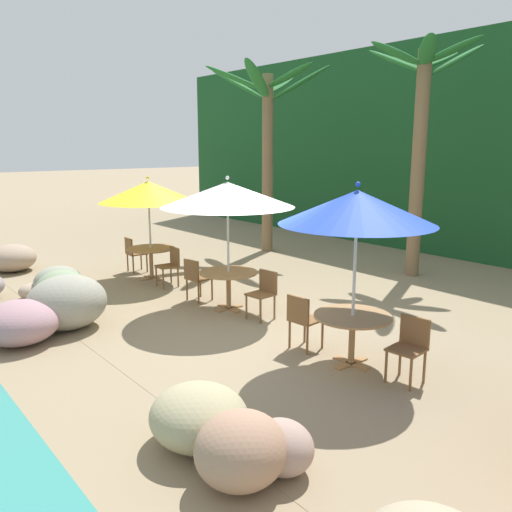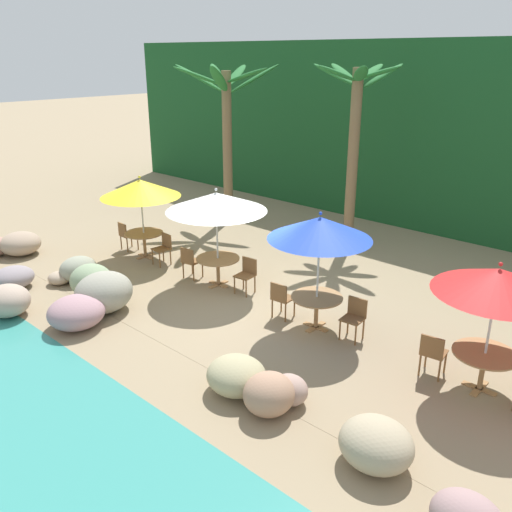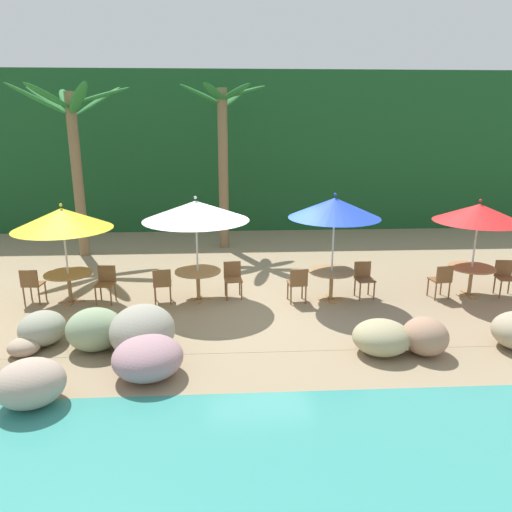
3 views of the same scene
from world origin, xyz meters
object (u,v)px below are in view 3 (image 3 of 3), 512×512
Objects in this scene: chair_white_seaward at (233,277)px; chair_red_inland at (442,279)px; chair_red_seaward at (505,275)px; umbrella_yellow at (62,219)px; chair_white_inland at (162,283)px; umbrella_white at (196,211)px; dining_table_yellow at (69,278)px; dining_table_white at (198,276)px; dining_table_blue at (332,276)px; chair_blue_inland at (298,282)px; dining_table_red at (471,272)px; chair_blue_seaward at (364,277)px; chair_yellow_seaward at (106,281)px; palm_tree_second at (223,137)px; umbrella_red at (479,213)px; palm_tree_nearest at (73,137)px; chair_yellow_inland at (32,283)px; umbrella_blue at (335,208)px.

chair_white_seaward is 5.06m from chair_red_inland.
chair_white_seaward is 6.73m from chair_red_seaward.
chair_white_inland is at bearing -4.80° from umbrella_yellow.
umbrella_white is at bearing -168.00° from chair_white_seaward.
dining_table_white is at bearing 0.35° from dining_table_yellow.
dining_table_blue is 0.86m from chair_blue_inland.
umbrella_yellow is at bearing -177.10° from chair_white_seaward.
chair_white_inland is 3.20m from chair_blue_inland.
chair_blue_seaward is at bearing 178.30° from dining_table_red.
dining_table_red is at bearing -0.56° from chair_yellow_seaward.
dining_table_white is 0.86m from chair_white_seaward.
palm_tree_second is at bearing 54.36° from dining_table_yellow.
chair_blue_inland is (-0.84, -0.17, -0.10)m from dining_table_blue.
palm_tree_nearest reaches higher than umbrella_red.
palm_tree_second is at bearing 48.65° from chair_yellow_inland.
chair_yellow_inland is at bearing 177.11° from chair_white_inland.
chair_red_inland is at bearing -173.22° from chair_red_seaward.
umbrella_yellow is 3.04m from umbrella_white.
chair_blue_seaward is 1.00× the size of chair_blue_inland.
umbrella_white is 6.89m from dining_table_red.
palm_tree_second is at bearing 116.46° from umbrella_blue.
chair_yellow_seaward and chair_red_inland have the same top height.
dining_table_blue is at bearing -1.46° from umbrella_yellow.
chair_red_seaward is at bearing -0.25° from umbrella_red.
umbrella_white is 2.92× the size of chair_red_seaward.
chair_white_seaward is (0.84, 0.18, -1.68)m from umbrella_white.
chair_blue_inland is at bearing -168.78° from umbrella_blue.
dining_table_yellow is at bearing 178.29° from chair_red_inland.
palm_tree_second is (0.60, 5.06, 1.48)m from umbrella_white.
chair_white_seaward is 7.05m from palm_tree_nearest.
chair_blue_inland and chair_red_seaward have the same top height.
umbrella_red reaches higher than chair_blue_seaward.
chair_blue_seaward reaches higher than dining_table_red.
dining_table_yellow is 1.00× the size of dining_table_blue.
dining_table_yellow is at bearing 176.55° from chair_blue_inland.
umbrella_blue is at bearing -1.46° from dining_table_yellow.
chair_white_seaward is 1.00× the size of chair_red_seaward.
chair_blue_seaward is 9.59m from palm_tree_nearest.
dining_table_blue is (4.04, 0.03, 0.10)m from chair_white_inland.
dining_table_yellow is 0.46× the size of umbrella_red.
chair_yellow_seaward is at bearing -176.74° from chair_white_seaward.
palm_tree_second is (4.53, 0.79, -0.04)m from palm_tree_nearest.
chair_white_inland is 1.00× the size of chair_blue_inland.
umbrella_white is 2.92× the size of chair_blue_inland.
dining_table_yellow is 1.26× the size of chair_red_inland.
palm_tree_second reaches higher than chair_red_inland.
dining_table_white is at bearing -47.39° from palm_tree_nearest.
umbrella_yellow is 3.36m from dining_table_white.
chair_red_inland is 8.14m from palm_tree_second.
dining_table_yellow and dining_table_white have the same top height.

